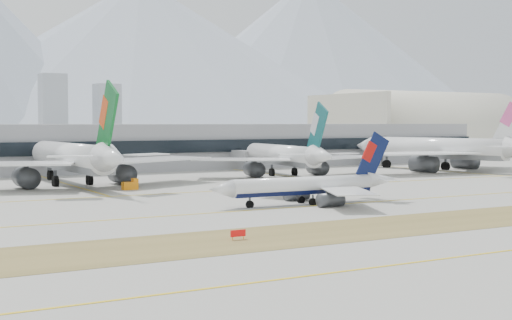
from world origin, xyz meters
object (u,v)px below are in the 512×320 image
terminal (114,147)px  hangar (423,156)px  taxiing_airliner (310,186)px  widebody_cathay (285,156)px  widebody_eva (74,159)px  widebody_china_air (442,150)px

terminal → hangar: (154.56, 20.16, -7.37)m
taxiing_airliner → widebody_cathay: (33.31, 63.21, 2.32)m
widebody_eva → widebody_china_air: widebody_china_air is taller
widebody_china_air → hangar: hangar is taller
widebody_china_air → taxiing_airliner: bearing=109.4°
widebody_china_air → widebody_cathay: bearing=71.0°
widebody_eva → widebody_cathay: size_ratio=1.18×
widebody_eva → widebody_china_air: size_ratio=1.01×
terminal → widebody_cathay: bearing=-57.7°
taxiing_airliner → widebody_china_air: 106.41m
widebody_china_air → hangar: (64.86, 78.96, -6.58)m
widebody_cathay → hangar: bearing=-51.4°
terminal → hangar: 156.05m
widebody_eva → hangar: (183.12, 76.39, -6.49)m
widebody_china_air → hangar: bearing=-52.8°
terminal → hangar: size_ratio=3.08×
taxiing_airliner → widebody_eva: (-28.95, 60.30, 3.28)m
taxiing_airliner → widebody_cathay: bearing=-116.2°
widebody_china_air → terminal: (-89.71, 58.80, 0.79)m
taxiing_airliner → widebody_eva: size_ratio=0.59×
terminal → hangar: bearing=7.4°
taxiing_airliner → hangar: bearing=-136.9°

